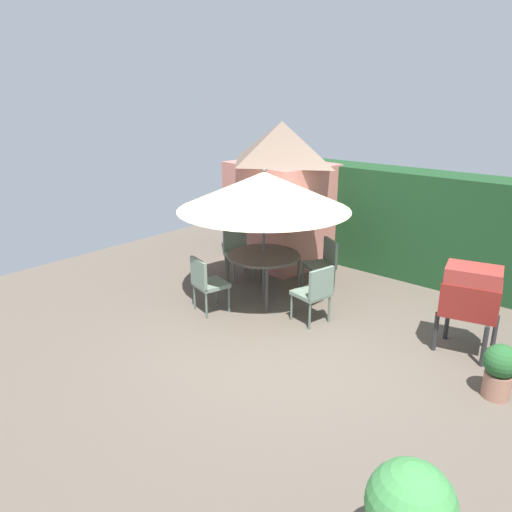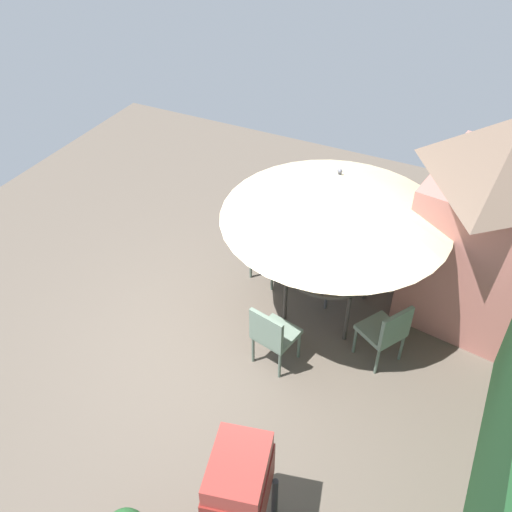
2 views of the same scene
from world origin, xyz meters
The scene contains 11 objects.
ground_plane centered at (0.00, 0.00, 0.00)m, with size 11.00×11.00×0.00m, color brown.
hedge_backdrop centered at (0.00, 3.50, 0.98)m, with size 7.33×0.83×1.96m.
garden_shed centered at (-2.11, 2.60, 1.42)m, with size 2.17×1.90×2.78m.
patio_table centered at (-1.10, 0.86, 0.70)m, with size 1.21×1.21×0.76m.
patio_umbrella centered at (-1.10, 0.86, 1.82)m, with size 2.78×2.78×2.18m.
bbq_grill centered at (2.09, 1.21, 0.85)m, with size 0.80×0.65×1.20m.
chair_near_shed centered at (-0.54, 1.81, 0.52)m, with size 0.63×0.64×0.90m.
chair_far_side centered at (-2.11, 1.31, 0.52)m, with size 0.61×0.61×0.90m.
chair_toward_hedge centered at (-1.39, -0.18, 0.52)m, with size 0.57×0.57×0.90m.
chair_toward_house centered at (0.10, 0.61, 0.52)m, with size 0.55×0.55×0.90m.
potted_plant_by_shed centered at (2.73, 0.42, 0.36)m, with size 0.38×0.38×0.65m.
Camera 1 is at (3.78, -4.95, 3.29)m, focal length 34.07 mm.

